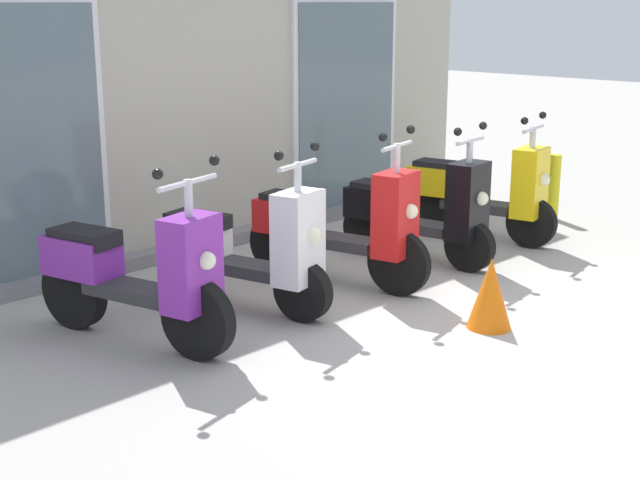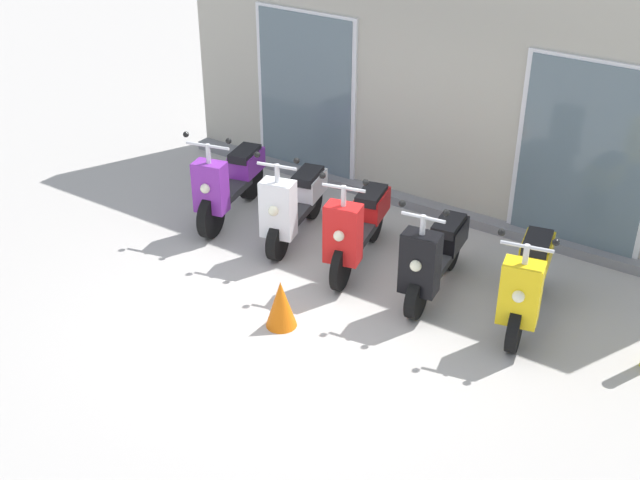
% 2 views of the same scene
% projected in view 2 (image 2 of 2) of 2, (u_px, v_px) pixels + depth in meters
% --- Properties ---
extents(ground_plane, '(40.00, 40.00, 0.00)m').
position_uv_depth(ground_plane, '(311.00, 302.00, 8.72)').
color(ground_plane, '#A8A39E').
extents(storefront_facade, '(7.50, 0.50, 3.47)m').
position_uv_depth(storefront_facade, '(441.00, 81.00, 9.92)').
color(storefront_facade, '#B2AD9E').
rests_on(storefront_facade, ground_plane).
extents(scooter_purple, '(0.73, 1.64, 1.31)m').
position_uv_depth(scooter_purple, '(230.00, 182.00, 10.18)').
color(scooter_purple, black).
rests_on(scooter_purple, ground_plane).
extents(scooter_white, '(0.69, 1.53, 1.29)m').
position_uv_depth(scooter_white, '(294.00, 203.00, 9.70)').
color(scooter_white, black).
rests_on(scooter_white, ground_plane).
extents(scooter_red, '(0.69, 1.66, 1.33)m').
position_uv_depth(scooter_red, '(358.00, 226.00, 9.16)').
color(scooter_red, black).
rests_on(scooter_red, ground_plane).
extents(scooter_black, '(0.56, 1.53, 1.27)m').
position_uv_depth(scooter_black, '(434.00, 255.00, 8.66)').
color(scooter_black, black).
rests_on(scooter_black, ground_plane).
extents(scooter_yellow, '(0.67, 1.57, 1.26)m').
position_uv_depth(scooter_yellow, '(527.00, 280.00, 8.19)').
color(scooter_yellow, black).
rests_on(scooter_yellow, ground_plane).
extents(traffic_cone, '(0.32, 0.32, 0.52)m').
position_uv_depth(traffic_cone, '(281.00, 304.00, 8.23)').
color(traffic_cone, orange).
rests_on(traffic_cone, ground_plane).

